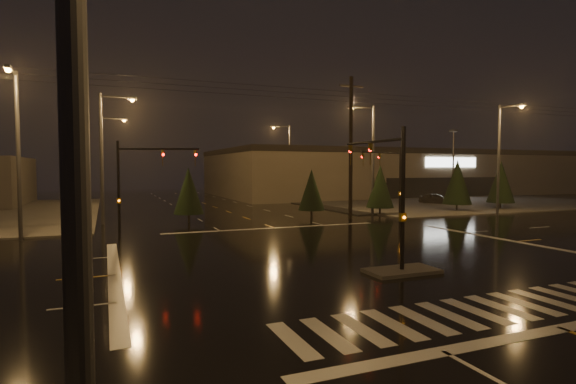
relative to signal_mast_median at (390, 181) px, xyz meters
name	(u,v)px	position (x,y,z in m)	size (l,w,h in m)	color
ground	(352,255)	(0.00, 3.07, -3.75)	(140.00, 140.00, 0.00)	black
sidewalk_ne	(432,200)	(30.00, 33.07, -3.69)	(36.00, 36.00, 0.12)	#45423E
median_island	(402,271)	(0.00, -0.93, -3.68)	(3.00, 1.60, 0.15)	#45423E
crosswalk	(501,307)	(0.00, -5.93, -3.75)	(15.00, 2.60, 0.01)	beige
stop_bar_near	(562,328)	(0.00, -7.93, -3.75)	(16.00, 0.50, 0.01)	beige
stop_bar_far	(275,228)	(0.00, 14.07, -3.75)	(16.00, 0.50, 0.01)	beige
parking_lot	(471,200)	(35.00, 31.07, -3.71)	(50.00, 24.00, 0.08)	black
retail_building	(393,171)	(35.00, 49.06, 0.09)	(60.20, 28.30, 7.20)	#736752
signal_mast_median	(390,181)	(0.00, 0.00, 0.00)	(0.25, 4.59, 6.00)	black
signal_mast_ne	(392,175)	(9.50, 13.21, 0.04)	(4.84, 1.86, 6.00)	black
signal_mast_nw	(136,177)	(-9.50, 13.21, 0.04)	(4.84, 1.86, 6.00)	black
streetlight_1	(106,149)	(-11.18, 21.07, 2.05)	(2.77, 0.32, 10.00)	#38383A
streetlight_2	(105,155)	(-11.18, 37.07, 2.05)	(2.77, 0.32, 10.00)	#38383A
streetlight_3	(370,152)	(11.18, 19.07, 2.05)	(2.77, 0.32, 10.00)	#38383A
streetlight_4	(288,157)	(11.18, 39.07, 2.05)	(2.77, 0.32, 10.00)	#38383A
streetlight_5	(17,143)	(-16.00, 14.26, 2.05)	(0.32, 2.77, 10.00)	#38383A
streetlight_6	(502,152)	(22.00, 14.26, 2.05)	(0.32, 2.77, 10.00)	#38383A
utility_pole_1	(351,147)	(8.00, 17.07, 2.38)	(2.20, 0.32, 12.00)	black
conifer_0	(380,186)	(12.18, 18.88, -1.09)	(2.51, 2.51, 4.62)	black
conifer_1	(457,182)	(21.65, 19.31, -0.81)	(2.87, 2.87, 5.18)	black
conifer_2	(501,182)	(27.50, 19.26, -0.85)	(2.82, 2.82, 5.10)	black
conifer_3	(189,191)	(-5.18, 19.64, -1.21)	(2.36, 2.36, 4.39)	black
conifer_4	(311,190)	(5.19, 18.86, -1.28)	(2.27, 2.27, 4.24)	black
car_parked	(436,199)	(25.51, 26.90, -3.07)	(1.60, 3.98, 1.35)	black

